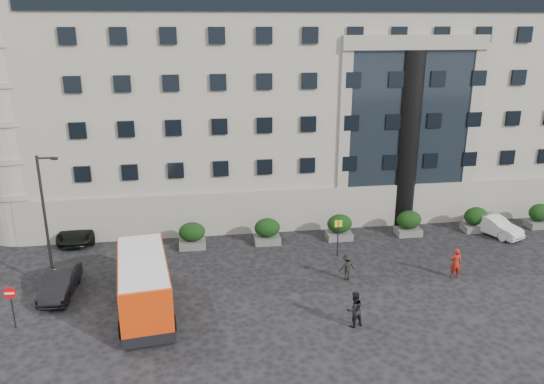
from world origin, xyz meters
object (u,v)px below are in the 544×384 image
(hedge_d, at_px, (409,223))
(street_lamp, at_px, (46,219))
(hedge_b, at_px, (267,231))
(hedge_f, at_px, (540,215))
(no_entry_sign, at_px, (11,299))
(parked_car_d, at_px, (80,228))
(hedge_e, at_px, (476,219))
(minibus, at_px, (144,283))
(pedestrian_b, at_px, (354,309))
(bus_stop_sign, at_px, (338,232))
(parked_car_b, at_px, (60,283))
(hedge_a, at_px, (192,235))
(pedestrian_c, at_px, (347,267))
(red_truck, at_px, (13,211))
(hedge_c, at_px, (339,227))
(pedestrian_a, at_px, (456,263))
(parked_car_c, at_px, (89,224))
(white_taxi, at_px, (494,225))

(hedge_d, distance_m, street_lamp, 24.27)
(hedge_b, height_order, hedge_f, same)
(no_entry_sign, height_order, parked_car_d, no_entry_sign)
(hedge_b, relative_size, hedge_e, 1.00)
(hedge_d, xyz_separation_m, minibus, (-18.17, -8.14, 0.74))
(hedge_f, xyz_separation_m, street_lamp, (-33.94, -4.80, 3.44))
(hedge_e, xyz_separation_m, parked_car_d, (-28.77, 3.00, -0.19))
(parked_car_d, relative_size, pedestrian_b, 2.79)
(bus_stop_sign, xyz_separation_m, parked_car_b, (-17.00, -2.66, -1.01))
(hedge_d, distance_m, parked_car_b, 23.74)
(hedge_b, distance_m, hedge_f, 20.80)
(hedge_a, bearing_deg, pedestrian_c, -33.82)
(hedge_f, bearing_deg, red_truck, 171.60)
(hedge_f, height_order, bus_stop_sign, bus_stop_sign)
(hedge_d, relative_size, pedestrian_c, 1.13)
(hedge_e, distance_m, parked_car_b, 28.82)
(hedge_a, xyz_separation_m, hedge_c, (10.40, 0.00, 0.00))
(hedge_e, relative_size, pedestrian_a, 0.98)
(bus_stop_sign, relative_size, parked_car_d, 0.47)
(hedge_c, distance_m, hedge_d, 5.20)
(hedge_f, relative_size, no_entry_sign, 0.79)
(street_lamp, height_order, parked_car_d, street_lamp)
(pedestrian_a, bearing_deg, minibus, 14.10)
(parked_car_c, bearing_deg, white_taxi, -6.59)
(hedge_b, height_order, minibus, minibus)
(street_lamp, bearing_deg, pedestrian_b, -21.83)
(hedge_b, relative_size, bus_stop_sign, 0.73)
(red_truck, xyz_separation_m, pedestrian_a, (28.96, -12.66, -0.39))
(pedestrian_c, bearing_deg, hedge_a, -45.78)
(no_entry_sign, relative_size, parked_car_c, 0.52)
(no_entry_sign, distance_m, pedestrian_a, 24.83)
(hedge_e, height_order, no_entry_sign, no_entry_sign)
(parked_car_c, xyz_separation_m, pedestrian_b, (15.56, -15.23, 0.31))
(hedge_a, height_order, pedestrian_b, pedestrian_b)
(hedge_a, height_order, hedge_d, same)
(hedge_e, bearing_deg, pedestrian_c, -152.15)
(hedge_b, xyz_separation_m, parked_car_c, (-12.70, 4.02, -0.29))
(hedge_b, bearing_deg, hedge_c, 0.00)
(hedge_b, relative_size, minibus, 0.24)
(hedge_e, bearing_deg, pedestrian_b, -138.65)
(street_lamp, relative_size, minibus, 1.06)
(street_lamp, bearing_deg, minibus, -31.84)
(hedge_d, xyz_separation_m, street_lamp, (-23.54, -4.80, 3.44))
(hedge_b, height_order, hedge_d, same)
(hedge_f, bearing_deg, hedge_b, 180.00)
(hedge_f, bearing_deg, pedestrian_a, -146.18)
(pedestrian_c, bearing_deg, parked_car_b, -14.31)
(pedestrian_a, bearing_deg, hedge_e, -116.19)
(street_lamp, relative_size, bus_stop_sign, 3.17)
(no_entry_sign, distance_m, white_taxi, 31.86)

